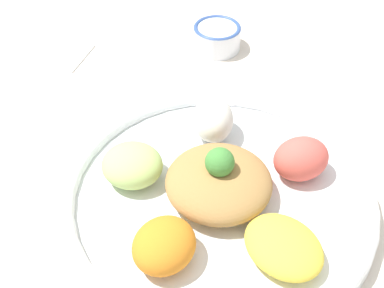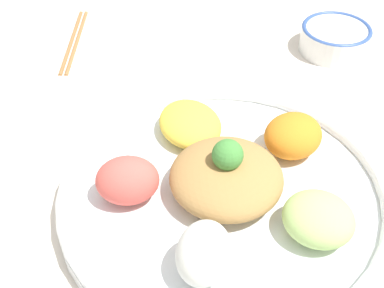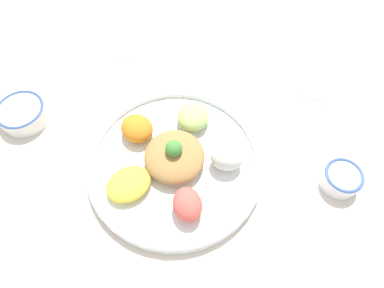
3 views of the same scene
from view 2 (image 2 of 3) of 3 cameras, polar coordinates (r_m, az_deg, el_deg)
The scene contains 4 objects.
ground_plane at distance 0.71m, azimuth 2.11°, elevation -3.86°, with size 2.40×2.40×0.00m, color silver.
salad_platter at distance 0.66m, azimuth 3.65°, elevation -4.82°, with size 0.41×0.41×0.10m.
sauce_bowl_red at distance 0.97m, azimuth 15.03°, elevation 10.90°, with size 0.12×0.12×0.05m.
chopsticks_pair_near at distance 1.00m, azimuth -12.49°, elevation 10.77°, with size 0.20×0.11×0.01m.
Camera 2 is at (-0.45, -0.20, 0.51)m, focal length 50.00 mm.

